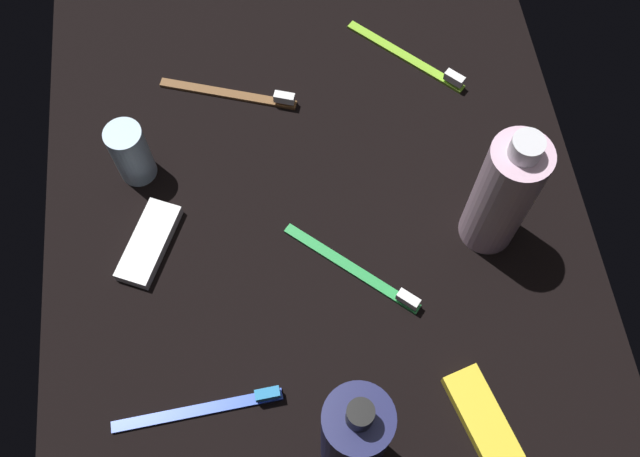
% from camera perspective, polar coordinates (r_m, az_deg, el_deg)
% --- Properties ---
extents(ground_plane, '(0.84, 0.64, 0.01)m').
position_cam_1_polar(ground_plane, '(0.83, -0.00, -1.05)').
color(ground_plane, black).
extents(lotion_bottle, '(0.06, 0.06, 0.22)m').
position_cam_1_polar(lotion_bottle, '(0.66, 3.10, -16.38)').
color(lotion_bottle, '#1B1E4C').
rests_on(lotion_bottle, ground_plane).
extents(bodywash_bottle, '(0.06, 0.06, 0.19)m').
position_cam_1_polar(bodywash_bottle, '(0.78, 14.55, 2.68)').
color(bodywash_bottle, silver).
rests_on(bodywash_bottle, ground_plane).
extents(deodorant_stick, '(0.04, 0.04, 0.09)m').
position_cam_1_polar(deodorant_stick, '(0.86, -15.00, 5.89)').
color(deodorant_stick, silver).
rests_on(deodorant_stick, ground_plane).
extents(toothbrush_lime, '(0.13, 0.14, 0.02)m').
position_cam_1_polar(toothbrush_lime, '(0.96, 7.45, 13.43)').
color(toothbrush_lime, '#8CD133').
rests_on(toothbrush_lime, ground_plane).
extents(toothbrush_green, '(0.13, 0.14, 0.02)m').
position_cam_1_polar(toothbrush_green, '(0.80, 3.20, -3.52)').
color(toothbrush_green, green).
rests_on(toothbrush_green, ground_plane).
extents(toothbrush_blue, '(0.02, 0.18, 0.02)m').
position_cam_1_polar(toothbrush_blue, '(0.77, -9.03, -14.09)').
color(toothbrush_blue, blue).
rests_on(toothbrush_blue, ground_plane).
extents(toothbrush_brown, '(0.07, 0.17, 0.02)m').
position_cam_1_polar(toothbrush_brown, '(0.93, -6.77, 10.76)').
color(toothbrush_brown, brown).
rests_on(toothbrush_brown, ground_plane).
extents(snack_bar_yellow, '(0.11, 0.07, 0.01)m').
position_cam_1_polar(snack_bar_yellow, '(0.78, 12.93, -14.65)').
color(snack_bar_yellow, yellow).
rests_on(snack_bar_yellow, ground_plane).
extents(snack_bar_white, '(0.11, 0.08, 0.01)m').
position_cam_1_polar(snack_bar_white, '(0.84, -13.61, -1.15)').
color(snack_bar_white, white).
rests_on(snack_bar_white, ground_plane).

